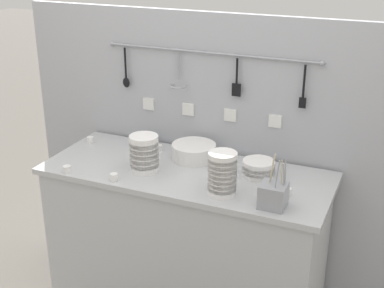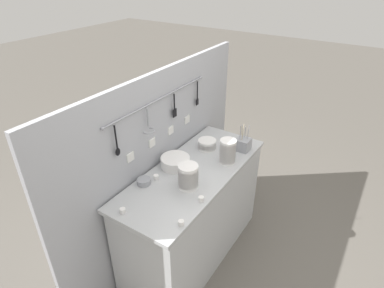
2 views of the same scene
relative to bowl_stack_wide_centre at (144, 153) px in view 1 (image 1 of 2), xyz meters
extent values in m
cube|color=#B7BABC|center=(0.20, 0.08, -0.11)|extent=(1.53, 0.61, 0.03)
cube|color=#B7BABC|center=(0.20, 0.08, -0.59)|extent=(1.47, 0.59, 0.92)
cube|color=#A8AAB2|center=(0.20, 0.42, -0.18)|extent=(2.33, 0.04, 1.73)
cylinder|color=#93969E|center=(0.20, 0.39, 0.47)|extent=(1.22, 0.01, 0.01)
sphere|color=#93969E|center=(-0.40, 0.39, 0.47)|extent=(0.02, 0.02, 0.02)
sphere|color=#93969E|center=(0.81, 0.39, 0.47)|extent=(0.02, 0.02, 0.02)
cylinder|color=black|center=(-0.31, 0.38, 0.37)|extent=(0.01, 0.01, 0.18)
ellipsoid|color=black|center=(-0.31, 0.38, 0.25)|extent=(0.04, 0.02, 0.06)
cylinder|color=#93969E|center=(-0.31, 0.39, 0.46)|extent=(0.00, 0.01, 0.02)
cylinder|color=#93969E|center=(0.02, 0.38, 0.38)|extent=(0.01, 0.01, 0.15)
torus|color=#93969E|center=(0.02, 0.38, 0.27)|extent=(0.10, 0.10, 0.01)
cylinder|color=#93969E|center=(0.02, 0.39, 0.46)|extent=(0.01, 0.01, 0.02)
cylinder|color=black|center=(0.37, 0.38, 0.39)|extent=(0.01, 0.01, 0.14)
cube|color=black|center=(0.37, 0.38, 0.29)|extent=(0.05, 0.01, 0.07)
cylinder|color=#93969E|center=(0.37, 0.39, 0.46)|extent=(0.01, 0.01, 0.02)
cylinder|color=black|center=(0.73, 0.38, 0.37)|extent=(0.01, 0.01, 0.17)
cube|color=black|center=(0.73, 0.38, 0.26)|extent=(0.04, 0.01, 0.06)
cylinder|color=#93969E|center=(0.73, 0.39, 0.46)|extent=(0.00, 0.01, 0.02)
cube|color=white|center=(-0.18, 0.40, 0.13)|extent=(0.07, 0.01, 0.07)
cube|color=white|center=(0.08, 0.40, 0.13)|extent=(0.07, 0.01, 0.07)
cube|color=white|center=(0.33, 0.40, 0.13)|extent=(0.07, 0.01, 0.07)
cube|color=white|center=(0.59, 0.40, 0.13)|extent=(0.07, 0.01, 0.07)
cylinder|color=white|center=(0.00, 0.00, -0.07)|extent=(0.15, 0.15, 0.05)
cylinder|color=white|center=(0.00, 0.00, -0.04)|extent=(0.15, 0.15, 0.05)
cylinder|color=white|center=(0.00, 0.00, -0.01)|extent=(0.15, 0.15, 0.05)
cylinder|color=white|center=(0.00, 0.00, 0.01)|extent=(0.15, 0.15, 0.05)
cylinder|color=white|center=(0.00, 0.00, 0.04)|extent=(0.15, 0.15, 0.05)
cylinder|color=white|center=(0.00, 0.00, 0.07)|extent=(0.15, 0.15, 0.05)
cylinder|color=white|center=(0.57, 0.17, -0.08)|extent=(0.17, 0.17, 0.04)
cylinder|color=white|center=(0.57, 0.17, -0.05)|extent=(0.17, 0.17, 0.04)
cylinder|color=white|center=(0.57, 0.17, -0.03)|extent=(0.17, 0.17, 0.04)
cylinder|color=white|center=(0.47, -0.09, -0.08)|extent=(0.14, 0.14, 0.04)
cylinder|color=white|center=(0.47, -0.09, -0.05)|extent=(0.14, 0.14, 0.04)
cylinder|color=white|center=(0.47, -0.09, -0.03)|extent=(0.14, 0.14, 0.04)
cylinder|color=white|center=(0.47, -0.09, 0.00)|extent=(0.14, 0.14, 0.04)
cylinder|color=white|center=(0.47, -0.09, 0.02)|extent=(0.14, 0.14, 0.04)
cylinder|color=white|center=(0.47, -0.09, 0.05)|extent=(0.14, 0.14, 0.04)
cylinder|color=white|center=(0.47, -0.09, 0.07)|extent=(0.14, 0.14, 0.04)
cylinder|color=white|center=(0.47, -0.09, 0.09)|extent=(0.14, 0.14, 0.04)
cylinder|color=white|center=(0.18, 0.25, -0.09)|extent=(0.25, 0.25, 0.01)
cylinder|color=white|center=(0.18, 0.25, -0.08)|extent=(0.25, 0.25, 0.01)
cylinder|color=white|center=(0.18, 0.25, -0.07)|extent=(0.25, 0.25, 0.01)
cylinder|color=white|center=(0.18, 0.25, -0.06)|extent=(0.25, 0.25, 0.01)
cylinder|color=white|center=(0.18, 0.25, -0.05)|extent=(0.25, 0.25, 0.01)
cylinder|color=white|center=(0.18, 0.25, -0.04)|extent=(0.25, 0.25, 0.01)
cylinder|color=white|center=(0.18, 0.25, -0.03)|extent=(0.25, 0.25, 0.01)
cylinder|color=white|center=(0.18, 0.25, -0.02)|extent=(0.25, 0.25, 0.01)
cylinder|color=#93969E|center=(-0.15, 0.31, -0.08)|extent=(0.11, 0.11, 0.04)
cube|color=#93969E|center=(0.73, -0.11, -0.04)|extent=(0.12, 0.12, 0.11)
cylinder|color=#93969E|center=(0.77, -0.08, 0.04)|extent=(0.01, 0.02, 0.17)
cylinder|color=#93969E|center=(0.75, -0.14, 0.05)|extent=(0.02, 0.01, 0.19)
cylinder|color=#93969E|center=(0.71, -0.09, 0.05)|extent=(0.02, 0.02, 0.19)
cylinder|color=#93969E|center=(0.77, -0.11, 0.04)|extent=(0.02, 0.01, 0.16)
cylinder|color=#C6B793|center=(0.76, -0.08, 0.04)|extent=(0.02, 0.02, 0.17)
cylinder|color=#C6B793|center=(0.71, -0.11, 0.06)|extent=(0.04, 0.01, 0.20)
cylinder|color=white|center=(-0.48, 0.22, -0.08)|extent=(0.04, 0.04, 0.04)
cylinder|color=white|center=(0.76, 0.02, -0.08)|extent=(0.04, 0.04, 0.04)
cylinder|color=white|center=(-0.05, 0.27, -0.08)|extent=(0.04, 0.04, 0.04)
cylinder|color=white|center=(-0.09, -0.17, -0.08)|extent=(0.04, 0.04, 0.04)
cylinder|color=white|center=(-0.36, -0.18, -0.08)|extent=(0.04, 0.04, 0.04)
camera|label=1|loc=(1.25, -2.26, 1.09)|focal=50.00mm
camera|label=2|loc=(-1.63, -1.09, 1.42)|focal=30.00mm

